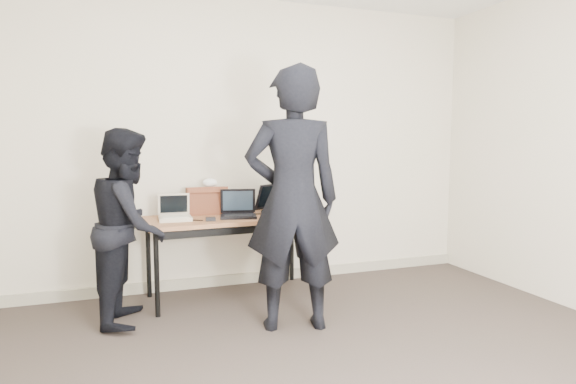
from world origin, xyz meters
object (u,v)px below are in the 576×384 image
laptop_center (238,211)px  person_observer (129,226)px  leather_satchel (207,200)px  laptop_right (279,206)px  desk (232,223)px  equipment_box (292,202)px  laptop_beige (175,215)px  person_typist (293,199)px

laptop_center → person_observer: bearing=-151.9°
leather_satchel → person_observer: size_ratio=0.25×
laptop_center → laptop_right: 0.45m
desk → equipment_box: equipment_box is taller
leather_satchel → person_observer: person_observer is taller
laptop_beige → person_observer: bearing=-141.4°
equipment_box → laptop_center: bearing=-159.8°
leather_satchel → laptop_right: bearing=-7.1°
desk → leather_satchel: bearing=125.0°
laptop_beige → laptop_right: bearing=10.0°
laptop_beige → laptop_right: 0.98m
person_observer → leather_satchel: bearing=-42.2°
desk → person_observer: bearing=-165.2°
laptop_center → leather_satchel: bearing=144.7°
laptop_beige → laptop_center: bearing=0.4°
laptop_right → person_observer: 1.41m
laptop_center → laptop_right: size_ratio=0.75×
laptop_beige → equipment_box: 1.14m
laptop_center → person_typist: 0.86m
laptop_center → laptop_right: (0.43, 0.15, 0.01)m
equipment_box → person_typist: 1.10m
laptop_right → person_typist: 1.01m
laptop_beige → equipment_box: (1.12, 0.20, 0.04)m
desk → person_typist: (0.26, -0.84, 0.30)m
laptop_right → leather_satchel: (-0.66, 0.10, 0.07)m
leather_satchel → equipment_box: (0.81, -0.04, -0.05)m
desk → laptop_beige: size_ratio=5.64×
laptop_beige → person_observer: 0.47m
laptop_right → person_observer: bearing=163.5°
laptop_beige → laptop_center: 0.54m
equipment_box → person_typist: size_ratio=0.15×
desk → person_observer: (-0.87, -0.29, 0.08)m
laptop_beige → leather_satchel: bearing=38.8°
laptop_right → person_observer: (-1.34, -0.42, -0.04)m
laptop_beige → equipment_box: laptop_beige is taller
laptop_beige → equipment_box: size_ratio=0.98×
laptop_right → person_typist: size_ratio=0.25×
desk → leather_satchel: leather_satchel is taller
laptop_center → person_typist: (0.21, -0.82, 0.18)m
person_observer → equipment_box: bearing=-61.3°
leather_satchel → equipment_box: size_ratio=1.31×
laptop_center → person_observer: person_observer is taller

